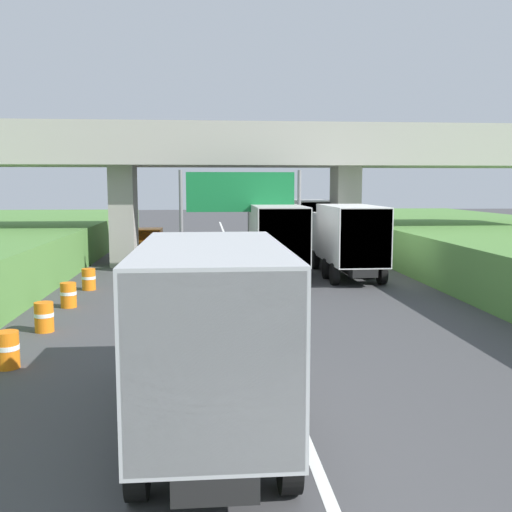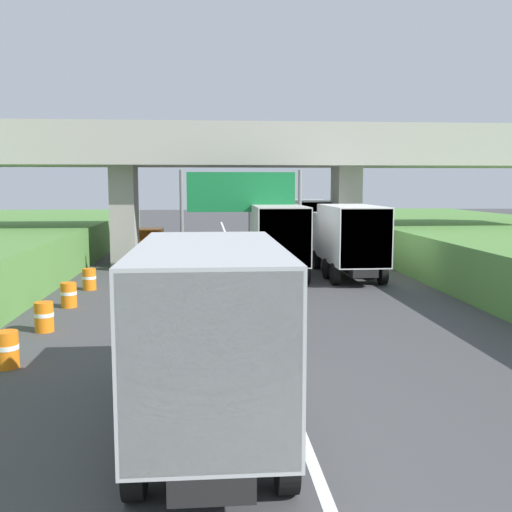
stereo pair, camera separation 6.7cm
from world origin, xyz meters
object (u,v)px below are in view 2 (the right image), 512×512
at_px(overhead_highway_sign, 241,199).
at_px(construction_barrel_1, 7,349).
at_px(truck_black, 276,236).
at_px(construction_barrel_3, 69,295).
at_px(truck_silver, 210,324).
at_px(construction_barrel_2, 44,317).
at_px(truck_white, 347,237).
at_px(car_orange, 150,242).
at_px(construction_barrel_4, 89,279).
at_px(truck_red, 310,224).

xyz_separation_m(overhead_highway_sign, construction_barrel_1, (-6.47, -14.06, -3.28)).
relative_size(truck_black, construction_barrel_3, 8.11).
bearing_deg(construction_barrel_3, truck_silver, -65.52).
bearing_deg(overhead_highway_sign, construction_barrel_2, -121.92).
bearing_deg(overhead_highway_sign, truck_silver, -95.09).
distance_m(truck_white, construction_barrel_3, 13.26).
distance_m(car_orange, construction_barrel_2, 18.70).
relative_size(overhead_highway_sign, truck_white, 0.81).
distance_m(car_orange, construction_barrel_3, 15.18).
bearing_deg(truck_silver, construction_barrel_4, 108.91).
xyz_separation_m(construction_barrel_1, construction_barrel_3, (-0.16, 7.09, 0.00)).
relative_size(truck_red, construction_barrel_3, 8.11).
xyz_separation_m(overhead_highway_sign, construction_barrel_3, (-6.64, -6.97, -3.28)).
height_order(truck_silver, car_orange, truck_silver).
relative_size(truck_red, construction_barrel_4, 8.11).
distance_m(car_orange, construction_barrel_4, 11.65).
bearing_deg(construction_barrel_2, truck_red, 59.04).
height_order(truck_white, construction_barrel_2, truck_white).
height_order(truck_black, construction_barrel_2, truck_black).
distance_m(truck_white, construction_barrel_1, 17.59).
bearing_deg(construction_barrel_4, overhead_highway_sign, 27.45).
bearing_deg(construction_barrel_2, truck_silver, -56.62).
distance_m(truck_black, construction_barrel_4, 8.90).
xyz_separation_m(overhead_highway_sign, truck_silver, (-1.60, -18.03, -1.80)).
distance_m(truck_silver, construction_barrel_4, 15.50).
bearing_deg(construction_barrel_1, construction_barrel_3, 91.30).
bearing_deg(car_orange, construction_barrel_3, -95.59).
distance_m(truck_black, construction_barrel_2, 13.08).
relative_size(construction_barrel_1, construction_barrel_4, 1.00).
bearing_deg(construction_barrel_3, overhead_highway_sign, 46.42).
bearing_deg(construction_barrel_2, construction_barrel_3, 91.36).
bearing_deg(construction_barrel_1, truck_white, 49.01).
bearing_deg(construction_barrel_3, construction_barrel_1, -88.70).
bearing_deg(truck_white, truck_red, 91.18).
xyz_separation_m(truck_white, construction_barrel_2, (-11.57, -9.68, -1.47)).
bearing_deg(construction_barrel_1, construction_barrel_4, 90.69).
relative_size(construction_barrel_1, construction_barrel_2, 1.00).
distance_m(truck_red, construction_barrel_2, 22.17).
height_order(car_orange, construction_barrel_1, car_orange).
bearing_deg(truck_red, construction_barrel_2, -120.96).
height_order(truck_white, truck_silver, same).
bearing_deg(truck_red, truck_white, -88.82).
xyz_separation_m(truck_silver, construction_barrel_4, (-5.00, 14.60, -1.47)).
relative_size(truck_white, construction_barrel_3, 8.11).
bearing_deg(construction_barrel_4, truck_red, 46.11).
bearing_deg(construction_barrel_3, construction_barrel_2, -88.64).
xyz_separation_m(truck_red, construction_barrel_2, (-11.38, -18.97, -1.47)).
height_order(truck_silver, truck_black, same).
xyz_separation_m(truck_white, construction_barrel_3, (-11.66, -6.14, -1.47)).
bearing_deg(truck_black, car_orange, 128.47).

